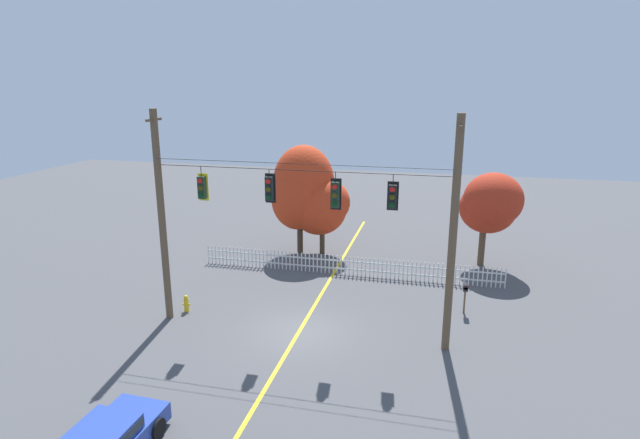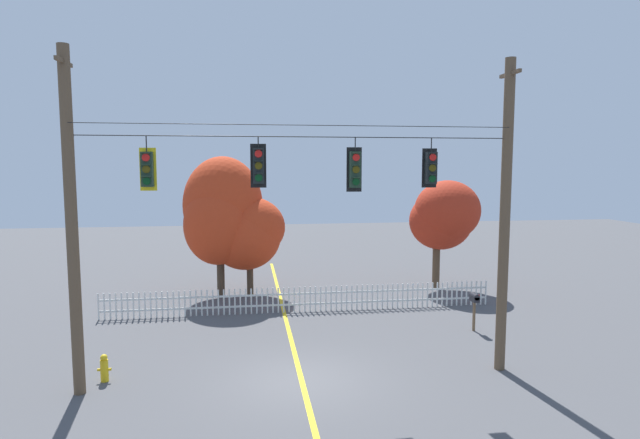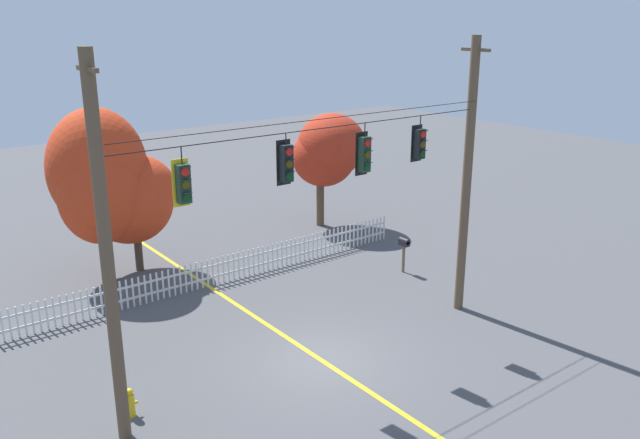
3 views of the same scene
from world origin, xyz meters
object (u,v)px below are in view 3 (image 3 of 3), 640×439
at_px(autumn_maple_mid, 132,197).
at_px(autumn_oak_far_east, 328,150).
at_px(traffic_signal_eastbound_side, 286,163).
at_px(fire_hydrant, 130,403).
at_px(roadside_mailbox, 404,244).
at_px(traffic_signal_northbound_primary, 419,144).
at_px(traffic_signal_southbound_primary, 364,154).
at_px(traffic_signal_westbound_side, 183,184).
at_px(autumn_maple_near_fence, 98,178).

relative_size(autumn_maple_mid, autumn_oak_far_east, 0.87).
distance_m(traffic_signal_eastbound_side, fire_hydrant, 7.29).
bearing_deg(autumn_maple_mid, roadside_mailbox, -38.05).
distance_m(traffic_signal_eastbound_side, traffic_signal_northbound_primary, 4.89).
bearing_deg(fire_hydrant, autumn_maple_mid, 66.42).
bearing_deg(fire_hydrant, roadside_mailbox, 12.86).
distance_m(traffic_signal_southbound_primary, fire_hydrant, 9.10).
relative_size(fire_hydrant, roadside_mailbox, 0.56).
distance_m(fire_hydrant, roadside_mailbox, 12.76).
bearing_deg(traffic_signal_eastbound_side, traffic_signal_northbound_primary, -0.01).
bearing_deg(roadside_mailbox, traffic_signal_southbound_primary, -146.23).
relative_size(traffic_signal_westbound_side, autumn_maple_near_fence, 0.22).
distance_m(traffic_signal_eastbound_side, roadside_mailbox, 10.06).
bearing_deg(traffic_signal_northbound_primary, fire_hydrant, 175.59).
bearing_deg(traffic_signal_southbound_primary, autumn_oak_far_east, 56.63).
xyz_separation_m(traffic_signal_westbound_side, autumn_maple_mid, (2.58, 10.08, -2.99)).
distance_m(traffic_signal_northbound_primary, roadside_mailbox, 6.81).
xyz_separation_m(traffic_signal_westbound_side, autumn_maple_near_fence, (1.41, 10.15, -2.06)).
relative_size(traffic_signal_eastbound_side, traffic_signal_northbound_primary, 0.98).
bearing_deg(traffic_signal_westbound_side, traffic_signal_southbound_primary, 0.01).
bearing_deg(roadside_mailbox, traffic_signal_northbound_primary, -131.16).
bearing_deg(traffic_signal_westbound_side, traffic_signal_northbound_primary, -0.00).
height_order(traffic_signal_eastbound_side, traffic_signal_southbound_primary, same).
distance_m(traffic_signal_northbound_primary, autumn_maple_mid, 11.75).
distance_m(traffic_signal_southbound_primary, roadside_mailbox, 8.04).
relative_size(autumn_maple_near_fence, autumn_oak_far_east, 1.21).
distance_m(traffic_signal_westbound_side, autumn_maple_mid, 10.83).
relative_size(traffic_signal_southbound_primary, autumn_maple_near_fence, 0.23).
bearing_deg(traffic_signal_westbound_side, autumn_oak_far_east, 39.53).
height_order(autumn_maple_near_fence, fire_hydrant, autumn_maple_near_fence).
bearing_deg(autumn_maple_mid, traffic_signal_northbound_primary, -62.59).
bearing_deg(fire_hydrant, traffic_signal_southbound_primary, -5.77).
height_order(traffic_signal_westbound_side, autumn_maple_mid, traffic_signal_westbound_side).
relative_size(traffic_signal_westbound_side, traffic_signal_southbound_primary, 0.96).
relative_size(autumn_maple_near_fence, autumn_maple_mid, 1.40).
height_order(traffic_signal_westbound_side, traffic_signal_northbound_primary, same).
xyz_separation_m(traffic_signal_northbound_primary, autumn_oak_far_east, (4.46, 10.13, -2.39)).
relative_size(traffic_signal_westbound_side, traffic_signal_eastbound_side, 1.05).
bearing_deg(traffic_signal_eastbound_side, autumn_oak_far_east, 47.28).
xyz_separation_m(traffic_signal_southbound_primary, autumn_maple_mid, (-3.02, 10.08, -2.98)).
height_order(traffic_signal_eastbound_side, autumn_oak_far_east, traffic_signal_eastbound_side).
height_order(autumn_oak_far_east, roadside_mailbox, autumn_oak_far_east).
height_order(traffic_signal_northbound_primary, roadside_mailbox, traffic_signal_northbound_primary).
bearing_deg(traffic_signal_northbound_primary, roadside_mailbox, 48.84).
bearing_deg(fire_hydrant, traffic_signal_northbound_primary, -4.41).
bearing_deg(fire_hydrant, autumn_oak_far_east, 34.34).
bearing_deg(traffic_signal_eastbound_side, autumn_maple_mid, 91.92).
distance_m(traffic_signal_northbound_primary, autumn_oak_far_east, 11.32).
xyz_separation_m(autumn_maple_mid, autumn_oak_far_east, (9.69, 0.05, 0.63)).
height_order(fire_hydrant, roadside_mailbox, roadside_mailbox).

